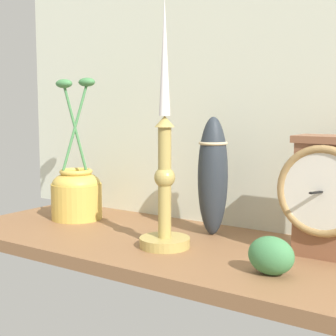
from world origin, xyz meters
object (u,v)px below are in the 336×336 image
Objects in this scene: candlestick_tall_left at (165,176)px; tall_ceramic_vase at (211,175)px; brass_vase_jar at (77,190)px; mantel_clock at (327,195)px.

tall_ceramic_vase is at bearing 80.51° from candlestick_tall_left.
candlestick_tall_left is 1.39× the size of brass_vase_jar.
candlestick_tall_left reaches higher than brass_vase_jar.
mantel_clock is at bearing -5.52° from tall_ceramic_vase.
brass_vase_jar is 33.07cm from tall_ceramic_vase.
candlestick_tall_left is 1.88× the size of tall_ceramic_vase.
candlestick_tall_left is at bearing -157.72° from mantel_clock.
mantel_clock is 23.94cm from tall_ceramic_vase.
candlestick_tall_left is at bearing -99.49° from tall_ceramic_vase.
tall_ceramic_vase is (2.16, 12.94, -1.14)cm from candlestick_tall_left.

